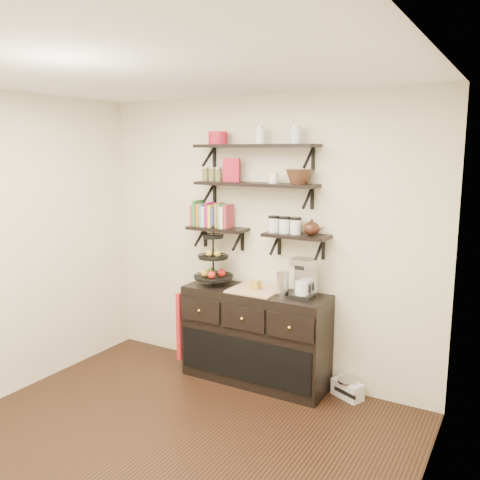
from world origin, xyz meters
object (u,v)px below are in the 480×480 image
fruit_stand (214,265)px  sideboard (255,336)px  radio (347,389)px  coffee_maker (304,279)px

fruit_stand → sideboard: bearing=-0.5°
sideboard → radio: 0.96m
sideboard → coffee_maker: 0.78m
sideboard → radio: (0.88, 0.12, -0.37)m
sideboard → fruit_stand: (-0.46, 0.00, 0.64)m
radio → fruit_stand: bearing=-150.3°
sideboard → coffee_maker: size_ratio=3.92×
coffee_maker → radio: (0.41, 0.09, -0.99)m
coffee_maker → fruit_stand: bearing=-178.5°
fruit_stand → coffee_maker: bearing=1.2°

